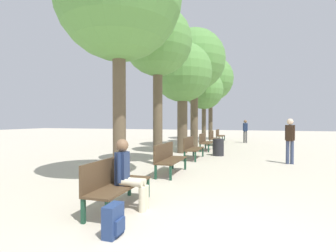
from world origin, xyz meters
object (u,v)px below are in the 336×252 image
(tree_row_2, at_px, (182,74))
(person_seated, at_px, (128,172))
(tree_row_4, at_px, (204,90))
(tree_row_5, at_px, (211,79))
(bench_row_3, at_px, (205,141))
(tree_row_1, at_px, (158,43))
(pedestrian_mid, at_px, (245,130))
(trash_bin, at_px, (218,147))
(bench_row_5, at_px, (219,135))
(bench_row_1, at_px, (168,157))
(bench_row_4, at_px, (213,137))
(bench_row_2, at_px, (192,147))
(backpack, at_px, (114,221))
(bench_row_0, at_px, (115,180))
(tree_row_3, at_px, (194,61))
(pedestrian_near, at_px, (290,138))

(tree_row_2, bearing_deg, person_seated, -82.18)
(tree_row_4, relative_size, tree_row_5, 0.75)
(bench_row_3, relative_size, tree_row_1, 0.30)
(pedestrian_mid, bearing_deg, tree_row_4, -163.06)
(pedestrian_mid, height_order, trash_bin, pedestrian_mid)
(bench_row_5, xyz_separation_m, trash_bin, (0.94, -8.39, -0.13))
(bench_row_3, bearing_deg, bench_row_1, -90.00)
(bench_row_1, height_order, bench_row_4, same)
(bench_row_2, height_order, tree_row_1, tree_row_1)
(backpack, relative_size, pedestrian_mid, 0.27)
(tree_row_1, bearing_deg, bench_row_5, 85.57)
(bench_row_2, relative_size, trash_bin, 2.22)
(trash_bin, bearing_deg, bench_row_1, -101.64)
(bench_row_1, height_order, backpack, bench_row_1)
(pedestrian_mid, xyz_separation_m, trash_bin, (-1.01, -7.44, -0.56))
(tree_row_4, height_order, pedestrian_mid, tree_row_4)
(person_seated, distance_m, trash_bin, 7.81)
(bench_row_3, distance_m, bench_row_4, 3.24)
(bench_row_4, bearing_deg, person_seated, -88.91)
(tree_row_5, bearing_deg, bench_row_2, -85.41)
(tree_row_1, distance_m, person_seated, 6.12)
(bench_row_2, xyz_separation_m, backpack, (0.57, -7.54, -0.30))
(tree_row_2, xyz_separation_m, tree_row_4, (0.00, 6.08, -0.15))
(bench_row_0, xyz_separation_m, backpack, (0.57, -1.06, -0.30))
(pedestrian_mid, bearing_deg, backpack, -94.83)
(bench_row_3, height_order, pedestrian_mid, pedestrian_mid)
(tree_row_3, distance_m, pedestrian_near, 7.86)
(tree_row_4, bearing_deg, pedestrian_mid, 16.94)
(tree_row_1, distance_m, tree_row_5, 12.83)
(tree_row_2, bearing_deg, trash_bin, -15.09)
(tree_row_2, height_order, pedestrian_near, tree_row_2)
(tree_row_5, xyz_separation_m, pedestrian_near, (4.64, -11.24, -4.09))
(tree_row_1, height_order, tree_row_4, tree_row_1)
(bench_row_3, bearing_deg, trash_bin, -63.82)
(tree_row_1, distance_m, tree_row_4, 9.66)
(person_seated, bearing_deg, tree_row_1, 103.57)
(person_seated, height_order, pedestrian_mid, pedestrian_mid)
(bench_row_3, bearing_deg, tree_row_2, -122.05)
(bench_row_3, relative_size, trash_bin, 2.22)
(tree_row_2, bearing_deg, tree_row_5, 90.00)
(pedestrian_near, relative_size, trash_bin, 2.19)
(bench_row_2, height_order, trash_bin, bench_row_2)
(tree_row_1, bearing_deg, person_seated, -76.43)
(tree_row_2, xyz_separation_m, pedestrian_mid, (2.84, 6.95, -2.98))
(tree_row_5, height_order, person_seated, tree_row_5)
(tree_row_4, bearing_deg, backpack, -84.60)
(tree_row_1, relative_size, pedestrian_near, 3.42)
(bench_row_5, bearing_deg, tree_row_4, -116.08)
(tree_row_4, bearing_deg, pedestrian_near, -60.11)
(tree_row_2, bearing_deg, backpack, -81.14)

